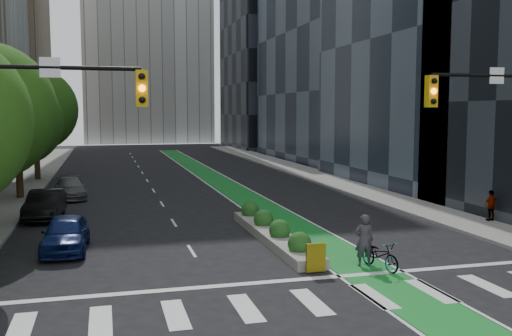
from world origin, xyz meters
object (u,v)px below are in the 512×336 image
pedestrian_far (491,206)px  cyclist (364,240)px  parked_car_left_near (66,234)px  median_planter (273,232)px  bicycle (380,255)px  parked_car_left_mid (45,205)px  parked_car_left_far (70,188)px

pedestrian_far → cyclist: bearing=24.7°
pedestrian_far → parked_car_left_near: bearing=-4.0°
median_planter → bicycle: median_planter is taller
parked_car_left_mid → parked_car_left_far: size_ratio=1.00×
median_planter → parked_car_left_far: (-9.18, 14.70, 0.28)m
parked_car_left_mid → cyclist: bearing=-41.7°
median_planter → parked_car_left_far: 17.33m
median_planter → parked_car_left_mid: bearing=142.3°
bicycle → parked_car_left_mid: size_ratio=0.43×
bicycle → parked_car_left_far: size_ratio=0.43×
bicycle → parked_car_left_mid: bearing=121.2°
pedestrian_far → parked_car_left_far: bearing=-39.4°
parked_car_left_near → bicycle: bearing=-24.6°
cyclist → bicycle: bearing=141.7°
cyclist → median_planter: bearing=-55.4°
parked_car_left_near → parked_car_left_mid: size_ratio=0.94×
bicycle → cyclist: size_ratio=1.02×
cyclist → pedestrian_far: size_ratio=1.24×
parked_car_left_far → cyclist: bearing=-67.3°
cyclist → parked_car_left_mid: 17.45m
bicycle → parked_car_left_mid: (-12.43, 13.11, 0.23)m
median_planter → parked_car_left_near: 8.57m
parked_car_left_far → pedestrian_far: 25.04m
parked_car_left_mid → pedestrian_far: pedestrian_far is taller
bicycle → parked_car_left_mid: parked_car_left_mid is taller
pedestrian_far → bicycle: bearing=27.9°
bicycle → parked_car_left_mid: 18.07m
cyclist → parked_car_left_near: size_ratio=0.45×
bicycle → parked_car_left_near: bearing=140.8°
median_planter → pedestrian_far: (11.55, 0.66, 0.55)m
cyclist → parked_car_left_far: 22.53m
parked_car_left_near → parked_car_left_far: size_ratio=0.94×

